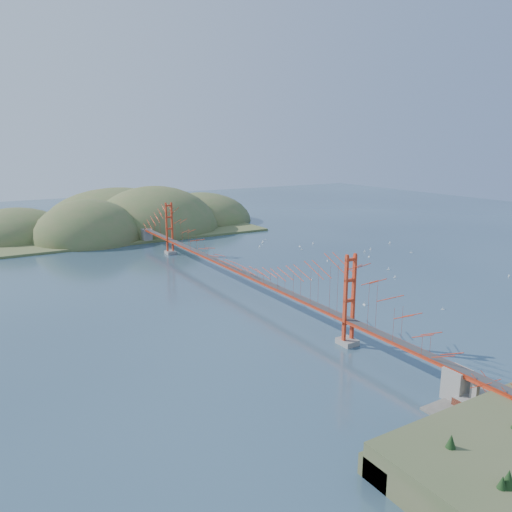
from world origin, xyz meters
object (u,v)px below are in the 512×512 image
bridge (233,247)px  sailboat_1 (388,269)px  sailboat_2 (395,277)px  sailboat_0 (312,280)px  fort (474,400)px

bridge → sailboat_1: bearing=-10.6°
sailboat_2 → sailboat_1: 5.91m
bridge → sailboat_2: (28.55, -10.86, -6.87)m
sailboat_1 → sailboat_0: (-17.70, 1.79, -0.01)m
fort → sailboat_1: fort is taller
bridge → sailboat_2: bearing=-20.8°
fort → sailboat_2: (28.15, 37.12, -0.53)m
sailboat_2 → sailboat_1: size_ratio=0.86×
bridge → fort: (0.40, -47.98, -6.34)m
bridge → fort: bearing=-89.5°
bridge → sailboat_0: size_ratio=158.14×
bridge → sailboat_2: bridge is taller
fort → sailboat_1: (31.45, 42.03, -0.51)m
bridge → fort: bridge is taller
fort → sailboat_0: bearing=72.6°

